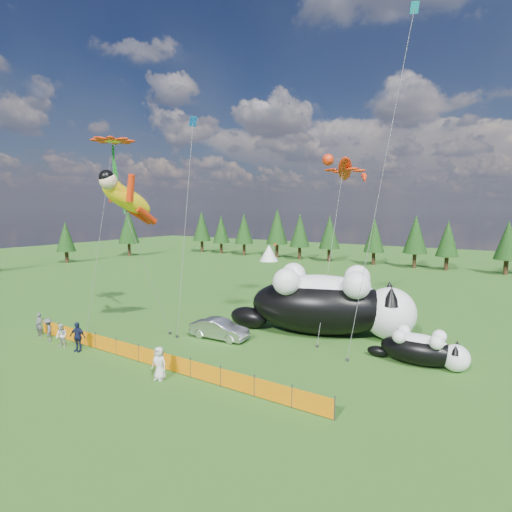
% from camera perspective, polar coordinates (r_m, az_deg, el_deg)
% --- Properties ---
extents(ground, '(160.00, 160.00, 0.00)m').
position_cam_1_polar(ground, '(26.18, -9.79, -13.07)').
color(ground, '#113A0A').
rests_on(ground, ground).
extents(safety_fence, '(22.06, 0.06, 1.10)m').
position_cam_1_polar(safety_fence, '(24.03, -14.80, -13.76)').
color(safety_fence, '#262626').
rests_on(safety_fence, ground).
extents(tree_line, '(90.00, 4.00, 8.00)m').
position_cam_1_polar(tree_line, '(65.42, 17.86, 2.16)').
color(tree_line, black).
rests_on(tree_line, ground).
extents(festival_tents, '(50.00, 3.20, 2.80)m').
position_cam_1_polar(festival_tents, '(58.80, 26.88, -1.27)').
color(festival_tents, white).
rests_on(festival_tents, ground).
extents(cat_large, '(13.00, 7.46, 4.81)m').
position_cam_1_polar(cat_large, '(28.76, 10.37, -6.53)').
color(cat_large, black).
rests_on(cat_large, ground).
extents(cat_small, '(5.58, 2.05, 2.02)m').
position_cam_1_polar(cat_small, '(25.06, 22.69, -12.10)').
color(cat_small, black).
rests_on(cat_small, ground).
extents(car, '(4.24, 1.81, 1.36)m').
position_cam_1_polar(car, '(27.79, -5.23, -10.35)').
color(car, '#B9B9BE').
rests_on(car, ground).
extents(spectator_a, '(0.64, 0.44, 1.68)m').
position_cam_1_polar(spectator_a, '(31.84, -28.58, -8.63)').
color(spectator_a, '#525156').
rests_on(spectator_a, ground).
extents(spectator_b, '(0.81, 0.56, 1.54)m').
position_cam_1_polar(spectator_b, '(28.81, -26.04, -10.20)').
color(spectator_b, silver).
rests_on(spectator_b, ground).
extents(spectator_c, '(1.21, 0.84, 1.87)m').
position_cam_1_polar(spectator_c, '(27.62, -24.15, -10.48)').
color(spectator_c, '#151B3B').
rests_on(spectator_c, ground).
extents(spectator_d, '(1.15, 0.98, 1.58)m').
position_cam_1_polar(spectator_d, '(30.43, -27.55, -9.36)').
color(spectator_d, '#525156').
rests_on(spectator_d, ground).
extents(spectator_e, '(0.92, 0.66, 1.76)m').
position_cam_1_polar(spectator_e, '(21.95, -13.66, -14.68)').
color(spectator_e, silver).
rests_on(spectator_e, ground).
extents(superhero_kite, '(4.34, 4.69, 11.59)m').
position_cam_1_polar(superhero_kite, '(27.85, -17.90, 7.73)').
color(superhero_kite, yellow).
rests_on(superhero_kite, ground).
extents(gecko_kite, '(4.84, 11.60, 14.54)m').
position_cam_1_polar(gecko_kite, '(33.41, 12.58, 12.02)').
color(gecko_kite, red).
rests_on(gecko_kite, ground).
extents(flower_kite, '(3.79, 5.01, 13.95)m').
position_cam_1_polar(flower_kite, '(31.43, -19.77, 14.94)').
color(flower_kite, red).
rests_on(flower_kite, ground).
extents(diamond_kite_a, '(1.62, 4.08, 16.05)m').
position_cam_1_polar(diamond_kite_a, '(30.99, -9.09, 17.07)').
color(diamond_kite_a, '#0B56AE').
rests_on(diamond_kite_a, ground).
extents(diamond_kite_b, '(2.36, 5.30, 21.72)m').
position_cam_1_polar(diamond_kite_b, '(28.83, 21.02, 27.22)').
color(diamond_kite_b, '#0D8EA1').
rests_on(diamond_kite_b, ground).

